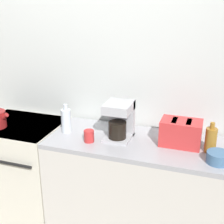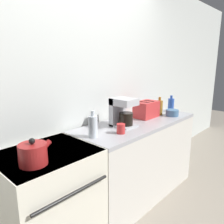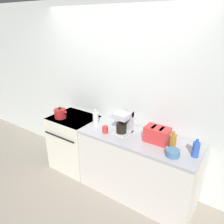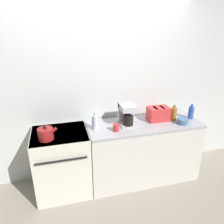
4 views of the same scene
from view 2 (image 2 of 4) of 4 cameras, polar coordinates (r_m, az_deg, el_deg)
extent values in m
cube|color=silver|center=(2.23, -9.20, 6.34)|extent=(8.00, 0.05, 2.60)
cube|color=silver|center=(1.94, -16.02, -22.31)|extent=(0.71, 0.60, 0.90)
cube|color=black|center=(1.73, -16.95, -10.30)|extent=(0.69, 0.59, 0.02)
cylinder|color=black|center=(1.55, -19.72, -13.04)|extent=(0.19, 0.19, 0.01)
cylinder|color=black|center=(1.71, -10.08, -10.06)|extent=(0.19, 0.19, 0.01)
cylinder|color=black|center=(1.77, -23.60, -10.16)|extent=(0.19, 0.19, 0.01)
cylinder|color=black|center=(1.90, -14.74, -7.83)|extent=(0.19, 0.19, 0.01)
cylinder|color=black|center=(1.57, -10.02, -20.20)|extent=(0.60, 0.02, 0.02)
cube|color=silver|center=(2.63, 6.51, -12.33)|extent=(1.58, 0.61, 0.86)
cube|color=#A3A3A8|center=(2.47, 6.78, -2.89)|extent=(1.58, 0.61, 0.04)
cylinder|color=maroon|center=(1.53, -19.93, -10.34)|extent=(0.18, 0.18, 0.14)
sphere|color=black|center=(1.50, -20.20, -7.15)|extent=(0.04, 0.04, 0.04)
cylinder|color=maroon|center=(1.56, -17.16, -8.60)|extent=(0.10, 0.04, 0.09)
cube|color=red|center=(2.65, 8.96, 0.69)|extent=(0.30, 0.19, 0.19)
cube|color=black|center=(2.59, 8.37, 2.52)|extent=(0.04, 0.13, 0.01)
cube|color=black|center=(2.67, 9.66, 2.81)|extent=(0.04, 0.13, 0.01)
cube|color=#B7B7BC|center=(2.28, 3.08, -3.48)|extent=(0.20, 0.24, 0.02)
cube|color=#B7B7BC|center=(2.30, 1.40, 0.23)|extent=(0.20, 0.06, 0.29)
cube|color=#B7B7BC|center=(2.22, 3.15, 2.70)|extent=(0.20, 0.24, 0.07)
cylinder|color=black|center=(2.24, 3.69, -1.80)|extent=(0.14, 0.14, 0.13)
cylinder|color=silver|center=(1.93, -4.99, -3.87)|extent=(0.08, 0.08, 0.19)
cylinder|color=silver|center=(1.90, -5.06, -0.40)|extent=(0.03, 0.03, 0.05)
cylinder|color=#2D56B7|center=(3.03, 15.14, 1.76)|extent=(0.08, 0.08, 0.17)
cylinder|color=#2D56B7|center=(3.01, 15.26, 3.78)|extent=(0.03, 0.03, 0.04)
cylinder|color=#9E6B23|center=(2.80, 12.25, 1.10)|extent=(0.08, 0.08, 0.18)
cylinder|color=#9E6B23|center=(2.78, 12.37, 3.38)|extent=(0.03, 0.03, 0.05)
cylinder|color=red|center=(2.04, 2.32, -4.36)|extent=(0.08, 0.08, 0.09)
cylinder|color=teal|center=(2.80, 15.42, -0.20)|extent=(0.16, 0.16, 0.08)
camera|label=1|loc=(2.49, 62.85, 15.29)|focal=50.00mm
camera|label=3|loc=(3.23, 61.83, 19.63)|focal=35.00mm
camera|label=4|loc=(1.54, 103.77, 22.24)|focal=35.00mm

